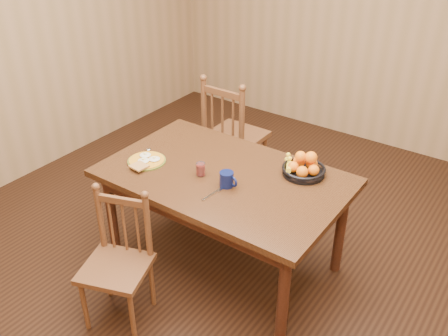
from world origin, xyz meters
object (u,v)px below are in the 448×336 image
Objects in this scene: coffee_mug at (227,179)px; chair_near at (118,262)px; fruit_bowl at (303,167)px; breakfast_plate at (146,161)px; dining_table at (224,185)px; chair_far at (233,135)px.

chair_near is at bearing -117.60° from coffee_mug.
breakfast_plate is at bearing -153.09° from fruit_bowl.
coffee_mug reaches higher than breakfast_plate.
dining_table is at bearing -143.81° from fruit_bowl.
chair_far is 1.12m from breakfast_plate.
chair_far is at bearing 80.68° from chair_near.
breakfast_plate is (-0.53, -0.18, 0.10)m from dining_table.
dining_table is at bearing 52.63° from chair_near.
coffee_mug is (0.63, 0.07, 0.04)m from breakfast_plate.
chair_far is 1.21× the size of chair_near.
chair_far is 3.19× the size of fruit_bowl.
breakfast_plate is (0.02, -1.09, 0.26)m from chair_far.
coffee_mug is at bearing 122.81° from chair_far.
dining_table is 0.20m from coffee_mug.
breakfast_plate reaches higher than dining_table.
breakfast_plate is (-0.28, 0.60, 0.35)m from chair_near.
coffee_mug is at bearing 42.99° from chair_near.
coffee_mug reaches higher than dining_table.
chair_near reaches higher than dining_table.
chair_near is (0.30, -1.69, -0.09)m from chair_far.
chair_far reaches higher than dining_table.
fruit_bowl reaches higher than chair_near.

